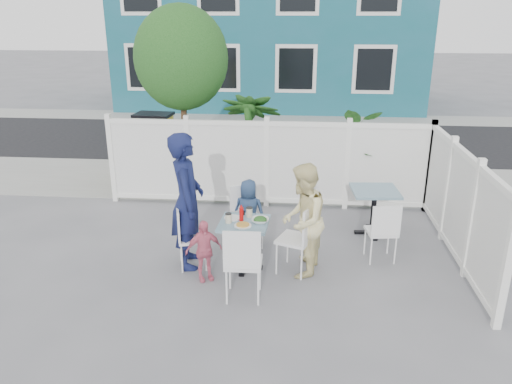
# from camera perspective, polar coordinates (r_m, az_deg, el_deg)

# --- Properties ---
(ground) EXTENTS (80.00, 80.00, 0.00)m
(ground) POSITION_cam_1_polar(r_m,az_deg,el_deg) (7.20, -0.95, -8.51)
(ground) COLOR slate
(near_sidewalk) EXTENTS (24.00, 2.60, 0.01)m
(near_sidewalk) POSITION_cam_1_polar(r_m,az_deg,el_deg) (10.68, 1.16, 1.24)
(near_sidewalk) COLOR gray
(near_sidewalk) RESTS_ON ground
(street) EXTENTS (24.00, 5.00, 0.01)m
(street) POSITION_cam_1_polar(r_m,az_deg,el_deg) (14.23, 2.19, 6.00)
(street) COLOR black
(street) RESTS_ON ground
(far_sidewalk) EXTENTS (24.00, 1.60, 0.01)m
(far_sidewalk) POSITION_cam_1_polar(r_m,az_deg,el_deg) (17.25, 2.73, 8.48)
(far_sidewalk) COLOR gray
(far_sidewalk) RESTS_ON ground
(building) EXTENTS (11.00, 6.00, 6.00)m
(building) POSITION_cam_1_polar(r_m,az_deg,el_deg) (20.33, 1.83, 18.74)
(building) COLOR #155864
(building) RESTS_ON ground
(fence_back) EXTENTS (5.86, 0.08, 1.60)m
(fence_back) POSITION_cam_1_polar(r_m,az_deg,el_deg) (9.11, 1.21, 3.05)
(fence_back) COLOR white
(fence_back) RESTS_ON ground
(fence_right) EXTENTS (0.08, 3.66, 1.60)m
(fence_right) POSITION_cam_1_polar(r_m,az_deg,el_deg) (7.74, 22.19, -1.59)
(fence_right) COLOR white
(fence_right) RESTS_ON ground
(tree) EXTENTS (1.80, 1.62, 3.59)m
(tree) POSITION_cam_1_polar(r_m,az_deg,el_deg) (9.90, -8.55, 14.87)
(tree) COLOR #382316
(tree) RESTS_ON ground
(utility_cabinet) EXTENTS (0.76, 0.57, 1.33)m
(utility_cabinet) POSITION_cam_1_polar(r_m,az_deg,el_deg) (11.10, -11.42, 5.13)
(utility_cabinet) COLOR gold
(utility_cabinet) RESTS_ON ground
(potted_shrub_a) EXTENTS (1.18, 1.18, 2.02)m
(potted_shrub_a) POSITION_cam_1_polar(r_m,az_deg,el_deg) (9.74, -0.39, 5.55)
(potted_shrub_a) COLOR #174315
(potted_shrub_a) RESTS_ON ground
(potted_shrub_b) EXTENTS (1.85, 1.77, 1.59)m
(potted_shrub_b) POSITION_cam_1_polar(r_m,az_deg,el_deg) (9.74, 11.98, 3.81)
(potted_shrub_b) COLOR #174315
(potted_shrub_b) RESTS_ON ground
(main_table) EXTENTS (0.70, 0.70, 0.71)m
(main_table) POSITION_cam_1_polar(r_m,az_deg,el_deg) (6.93, -1.37, -4.66)
(main_table) COLOR slate
(main_table) RESTS_ON ground
(spare_table) EXTENTS (0.77, 0.77, 0.76)m
(spare_table) POSITION_cam_1_polar(r_m,az_deg,el_deg) (8.20, 13.37, -0.88)
(spare_table) COLOR slate
(spare_table) RESTS_ON ground
(chair_left) EXTENTS (0.49, 0.50, 0.90)m
(chair_left) POSITION_cam_1_polar(r_m,az_deg,el_deg) (7.04, -7.95, -4.64)
(chair_left) COLOR white
(chair_left) RESTS_ON ground
(chair_right) EXTENTS (0.57, 0.58, 1.00)m
(chair_right) POSITION_cam_1_polar(r_m,az_deg,el_deg) (6.83, 5.15, -4.82)
(chair_right) COLOR white
(chair_right) RESTS_ON ground
(chair_back) EXTENTS (0.56, 0.55, 0.94)m
(chair_back) POSITION_cam_1_polar(r_m,az_deg,el_deg) (7.64, -1.20, -2.25)
(chair_back) COLOR white
(chair_back) RESTS_ON ground
(chair_near) EXTENTS (0.47, 0.45, 1.00)m
(chair_near) POSITION_cam_1_polar(r_m,az_deg,el_deg) (6.15, -1.51, -7.65)
(chair_near) COLOR white
(chair_near) RESTS_ON ground
(chair_spare) EXTENTS (0.46, 0.45, 0.91)m
(chair_spare) POSITION_cam_1_polar(r_m,az_deg,el_deg) (7.34, 14.33, -4.04)
(chair_spare) COLOR white
(chair_spare) RESTS_ON ground
(man) EXTENTS (0.59, 0.78, 1.94)m
(man) POSITION_cam_1_polar(r_m,az_deg,el_deg) (6.95, -7.89, -1.02)
(man) COLOR #121842
(man) RESTS_ON ground
(woman) EXTENTS (0.72, 0.85, 1.57)m
(woman) POSITION_cam_1_polar(r_m,az_deg,el_deg) (6.74, 5.35, -3.25)
(woman) COLOR #E8CF56
(woman) RESTS_ON ground
(boy) EXTENTS (0.54, 0.37, 1.04)m
(boy) POSITION_cam_1_polar(r_m,az_deg,el_deg) (7.68, -0.86, -2.33)
(boy) COLOR navy
(boy) RESTS_ON ground
(toddler) EXTENTS (0.54, 0.42, 0.86)m
(toddler) POSITION_cam_1_polar(r_m,az_deg,el_deg) (6.72, -5.99, -6.68)
(toddler) COLOR #DD6884
(toddler) RESTS_ON ground
(plate_main) EXTENTS (0.24, 0.24, 0.01)m
(plate_main) POSITION_cam_1_polar(r_m,az_deg,el_deg) (6.73, -1.52, -3.86)
(plate_main) COLOR white
(plate_main) RESTS_ON main_table
(plate_side) EXTENTS (0.23, 0.23, 0.02)m
(plate_side) POSITION_cam_1_polar(r_m,az_deg,el_deg) (6.98, -2.73, -2.97)
(plate_side) COLOR white
(plate_side) RESTS_ON main_table
(salad_bowl) EXTENTS (0.24, 0.24, 0.06)m
(salad_bowl) POSITION_cam_1_polar(r_m,az_deg,el_deg) (6.84, 0.48, -3.28)
(salad_bowl) COLOR white
(salad_bowl) RESTS_ON main_table
(coffee_cup_a) EXTENTS (0.08, 0.08, 0.13)m
(coffee_cup_a) POSITION_cam_1_polar(r_m,az_deg,el_deg) (6.83, -3.17, -3.03)
(coffee_cup_a) COLOR beige
(coffee_cup_a) RESTS_ON main_table
(coffee_cup_b) EXTENTS (0.09, 0.09, 0.13)m
(coffee_cup_b) POSITION_cam_1_polar(r_m,az_deg,el_deg) (7.01, -0.77, -2.36)
(coffee_cup_b) COLOR beige
(coffee_cup_b) RESTS_ON main_table
(ketchup_bottle) EXTENTS (0.06, 0.06, 0.19)m
(ketchup_bottle) POSITION_cam_1_polar(r_m,az_deg,el_deg) (6.88, -1.69, -2.55)
(ketchup_bottle) COLOR #BB090A
(ketchup_bottle) RESTS_ON main_table
(salt_shaker) EXTENTS (0.03, 0.03, 0.07)m
(salt_shaker) POSITION_cam_1_polar(r_m,az_deg,el_deg) (7.05, -1.74, -2.46)
(salt_shaker) COLOR white
(salt_shaker) RESTS_ON main_table
(pepper_shaker) EXTENTS (0.03, 0.03, 0.06)m
(pepper_shaker) POSITION_cam_1_polar(r_m,az_deg,el_deg) (7.09, -1.41, -2.39)
(pepper_shaker) COLOR black
(pepper_shaker) RESTS_ON main_table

